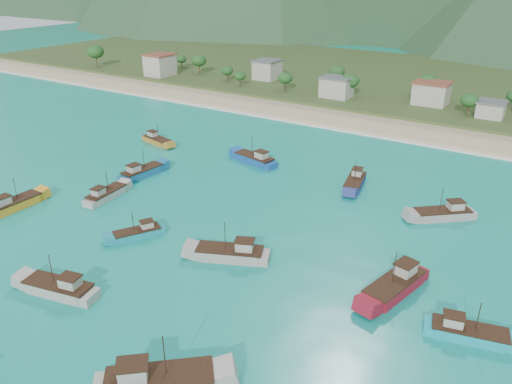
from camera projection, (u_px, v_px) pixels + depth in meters
The scene contains 19 objects.
ground at pixel (236, 265), 73.18m from camera, with size 600.00×600.00×0.00m, color #0D928F.
beach at pixel (402, 129), 133.92m from camera, with size 400.00×18.00×1.20m, color beige.
land at pixel (454, 87), 180.82m from camera, with size 400.00×110.00×2.40m, color #385123.
surf_line at pixel (391, 139), 126.61m from camera, with size 400.00×2.50×0.08m, color white.
village at pixel (467, 100), 143.79m from camera, with size 224.58×28.24×7.60m.
vegetation at pixel (387, 88), 156.50m from camera, with size 277.11×26.14×9.09m.
boat_0 at pixel (106, 195), 94.00m from camera, with size 3.69×9.73×5.62m.
boat_1 at pixel (142, 173), 103.98m from camera, with size 4.20×10.53×6.05m.
boat_5 at pixel (395, 286), 66.86m from camera, with size 6.17×12.29×6.97m.
boat_7 at pixel (60, 289), 66.47m from camera, with size 11.09×5.30×6.30m.
boat_9 at pixel (231, 254), 74.42m from camera, with size 11.52×7.41×6.57m.
boat_10 at pixel (255, 160), 110.76m from camera, with size 11.26×5.34×6.40m.
boat_16 at pixel (355, 183), 99.34m from camera, with size 4.94×10.45×5.94m.
boat_17 at pixel (157, 383), 51.28m from camera, with size 11.86×10.94×7.37m.
boat_18 at pixel (14, 205), 89.95m from camera, with size 3.14×10.43×6.15m.
boat_19 at pixel (467, 334), 58.60m from camera, with size 9.99×4.91×5.67m.
boat_23 at pixel (443, 215), 86.41m from camera, with size 10.18×9.36×6.32m.
boat_24 at pixel (138, 234), 80.75m from camera, with size 6.32×8.46×4.93m.
boat_25 at pixel (157, 141), 123.25m from camera, with size 9.71×4.78×5.51m.
Camera 1 is at (35.84, -50.90, 40.05)m, focal length 35.00 mm.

